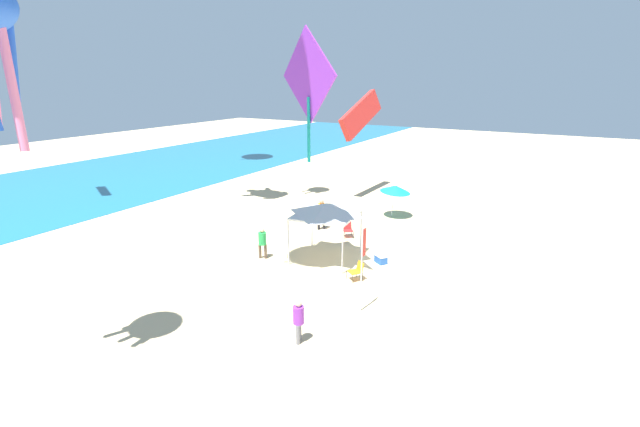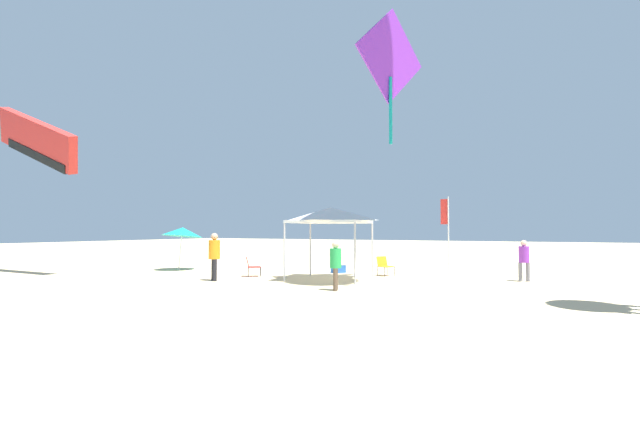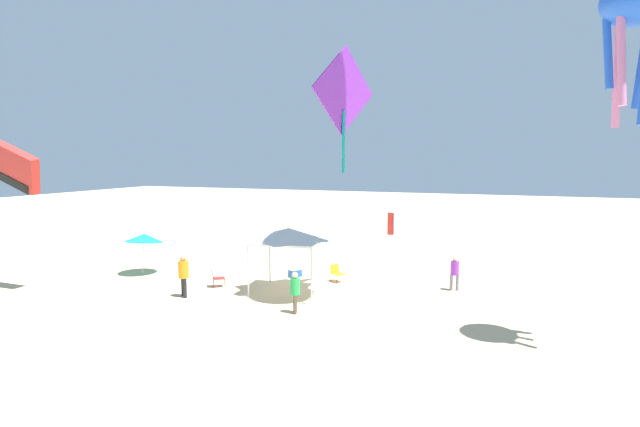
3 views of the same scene
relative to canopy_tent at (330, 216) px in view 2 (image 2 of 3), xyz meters
name	(u,v)px [view 2 (image 2 of 3)]	position (x,y,z in m)	size (l,w,h in m)	color
ground	(334,271)	(1.63, -3.82, -2.59)	(120.00, 120.00, 0.10)	#D6BC8C
canopy_tent	(330,216)	(0.00, 0.00, 0.00)	(3.17, 3.14, 2.87)	#B7B7BC
beach_umbrella	(182,232)	(8.34, -0.44, -0.67)	(1.96, 1.98, 2.20)	silver
folding_chair_right_of_tent	(384,265)	(-1.44, -2.38, -2.07)	(0.81, 0.78, 0.82)	black
folding_chair_facing_ocean	(252,265)	(3.46, 0.51, -2.07)	(0.81, 0.79, 0.82)	black
cooler_box	(338,268)	(0.85, -2.59, -2.34)	(0.69, 0.74, 0.40)	blue
banner_flag	(447,228)	(-3.85, -3.70, -0.49)	(0.36, 0.06, 3.42)	silver
person_watching_sky	(524,257)	(-6.90, -2.78, -1.62)	(0.40, 0.38, 1.58)	slate
person_kite_handler	(214,253)	(3.85, 2.43, -1.46)	(0.44, 0.44, 1.85)	black
person_beachcomber	(336,261)	(-1.52, 2.77, -1.60)	(0.38, 0.41, 1.61)	brown
kite_parafoil_red	(37,140)	(12.73, 4.11, 3.48)	(5.86, 0.82, 3.52)	red
kite_diamond_purple	(390,61)	(-2.37, -0.49, 6.01)	(1.63, 3.39, 5.30)	purple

